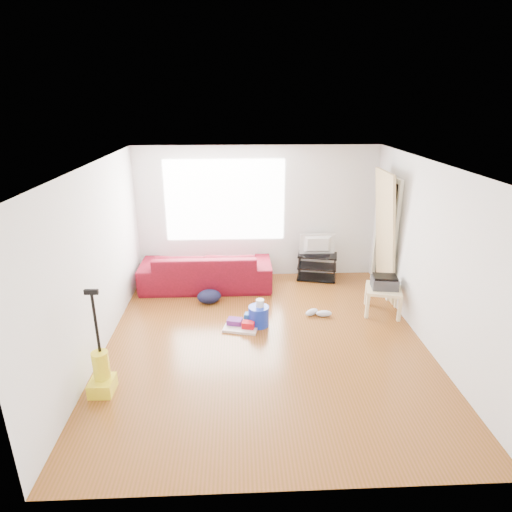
{
  "coord_description": "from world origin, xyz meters",
  "views": [
    {
      "loc": [
        -0.37,
        -5.32,
        3.28
      ],
      "look_at": [
        -0.11,
        0.6,
        1.09
      ],
      "focal_mm": 30.0,
      "sensor_mm": 36.0,
      "label": 1
    }
  ],
  "objects_px": {
    "bucket": "(259,325)",
    "backpack": "(209,302)",
    "vacuum": "(101,374)",
    "cleaning_tray": "(242,324)",
    "tv_stand": "(317,266)",
    "sofa": "(207,287)",
    "side_table": "(383,292)"
  },
  "relations": [
    {
      "from": "bucket",
      "to": "cleaning_tray",
      "type": "bearing_deg",
      "value": -168.22
    },
    {
      "from": "tv_stand",
      "to": "vacuum",
      "type": "bearing_deg",
      "value": -121.29
    },
    {
      "from": "bucket",
      "to": "backpack",
      "type": "bearing_deg",
      "value": 134.51
    },
    {
      "from": "bucket",
      "to": "backpack",
      "type": "xyz_separation_m",
      "value": [
        -0.8,
        0.82,
        0.0
      ]
    },
    {
      "from": "cleaning_tray",
      "to": "bucket",
      "type": "bearing_deg",
      "value": 11.78
    },
    {
      "from": "bucket",
      "to": "vacuum",
      "type": "relative_size",
      "value": 0.24
    },
    {
      "from": "tv_stand",
      "to": "bucket",
      "type": "height_order",
      "value": "tv_stand"
    },
    {
      "from": "backpack",
      "to": "cleaning_tray",
      "type": "bearing_deg",
      "value": -68.9
    },
    {
      "from": "side_table",
      "to": "backpack",
      "type": "xyz_separation_m",
      "value": [
        -2.82,
        0.49,
        -0.37
      ]
    },
    {
      "from": "sofa",
      "to": "side_table",
      "type": "relative_size",
      "value": 3.6
    },
    {
      "from": "backpack",
      "to": "vacuum",
      "type": "height_order",
      "value": "vacuum"
    },
    {
      "from": "sofa",
      "to": "backpack",
      "type": "height_order",
      "value": "sofa"
    },
    {
      "from": "tv_stand",
      "to": "cleaning_tray",
      "type": "distance_m",
      "value": 2.32
    },
    {
      "from": "side_table",
      "to": "cleaning_tray",
      "type": "distance_m",
      "value": 2.33
    },
    {
      "from": "bucket",
      "to": "backpack",
      "type": "height_order",
      "value": "bucket"
    },
    {
      "from": "sofa",
      "to": "side_table",
      "type": "height_order",
      "value": "side_table"
    },
    {
      "from": "sofa",
      "to": "side_table",
      "type": "distance_m",
      "value": 3.14
    },
    {
      "from": "bucket",
      "to": "cleaning_tray",
      "type": "xyz_separation_m",
      "value": [
        -0.25,
        -0.05,
        0.06
      ]
    },
    {
      "from": "tv_stand",
      "to": "backpack",
      "type": "bearing_deg",
      "value": -142.39
    },
    {
      "from": "cleaning_tray",
      "to": "backpack",
      "type": "bearing_deg",
      "value": 122.42
    },
    {
      "from": "tv_stand",
      "to": "backpack",
      "type": "xyz_separation_m",
      "value": [
        -2.01,
        -0.93,
        -0.26
      ]
    },
    {
      "from": "side_table",
      "to": "vacuum",
      "type": "distance_m",
      "value": 4.35
    },
    {
      "from": "sofa",
      "to": "tv_stand",
      "type": "height_order",
      "value": "tv_stand"
    },
    {
      "from": "tv_stand",
      "to": "vacuum",
      "type": "height_order",
      "value": "vacuum"
    },
    {
      "from": "cleaning_tray",
      "to": "tv_stand",
      "type": "bearing_deg",
      "value": 50.96
    },
    {
      "from": "bucket",
      "to": "backpack",
      "type": "relative_size",
      "value": 0.77
    },
    {
      "from": "backpack",
      "to": "vacuum",
      "type": "xyz_separation_m",
      "value": [
        -1.13,
        -2.3,
        0.24
      ]
    },
    {
      "from": "backpack",
      "to": "vacuum",
      "type": "distance_m",
      "value": 2.58
    },
    {
      "from": "sofa",
      "to": "side_table",
      "type": "bearing_deg",
      "value": 158.44
    },
    {
      "from": "sofa",
      "to": "cleaning_tray",
      "type": "relative_size",
      "value": 4.03
    },
    {
      "from": "cleaning_tray",
      "to": "vacuum",
      "type": "bearing_deg",
      "value": -139.45
    },
    {
      "from": "tv_stand",
      "to": "bucket",
      "type": "xyz_separation_m",
      "value": [
        -1.21,
        -1.74,
        -0.26
      ]
    }
  ]
}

